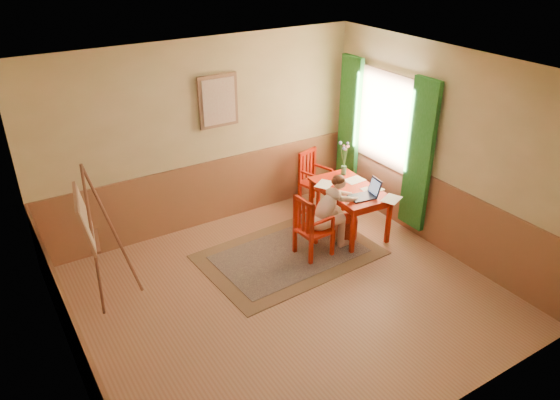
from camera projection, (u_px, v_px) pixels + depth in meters
room at (287, 197)px, 5.94m from camera, size 5.04×4.54×2.84m
wainscot at (254, 234)px, 6.96m from camera, size 5.00×4.50×1.00m
window at (383, 133)px, 7.93m from camera, size 0.12×2.01×2.20m
wall_portrait at (218, 101)px, 7.48m from camera, size 0.60×0.05×0.76m
rug at (289, 254)px, 7.42m from camera, size 2.49×1.73×0.02m
table at (349, 193)px, 7.73m from camera, size 0.79×1.24×0.72m
chair_left at (311, 227)px, 7.20m from camera, size 0.45×0.43×0.93m
chair_back at (314, 179)px, 8.55m from camera, size 0.51×0.53×0.93m
figure at (330, 211)px, 7.28m from camera, size 0.84×0.37×1.12m
laptop at (366, 194)px, 7.41m from camera, size 0.45×0.31×0.25m
papers at (360, 188)px, 7.68m from camera, size 0.88×1.21×0.00m
vase at (344, 160)px, 8.00m from camera, size 0.24×0.25×0.52m
wastebasket at (346, 228)px, 7.74m from camera, size 0.36×0.36×0.33m
easel at (89, 224)px, 6.06m from camera, size 0.67×0.82×1.82m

